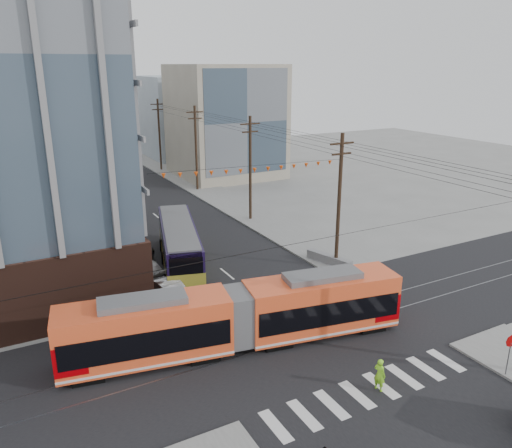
% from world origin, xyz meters
% --- Properties ---
extents(ground, '(160.00, 160.00, 0.00)m').
position_xyz_m(ground, '(0.00, 0.00, 0.00)').
color(ground, slate).
extents(bg_bldg_ne_near, '(14.00, 14.00, 16.00)m').
position_xyz_m(bg_bldg_ne_near, '(16.00, 48.00, 8.00)').
color(bg_bldg_ne_near, gray).
rests_on(bg_bldg_ne_near, ground).
extents(bg_bldg_ne_far, '(16.00, 16.00, 14.00)m').
position_xyz_m(bg_bldg_ne_far, '(18.00, 68.00, 7.00)').
color(bg_bldg_ne_far, '#8C99A5').
rests_on(bg_bldg_ne_far, ground).
extents(utility_pole_far, '(0.30, 0.30, 11.00)m').
position_xyz_m(utility_pole_far, '(8.50, 56.00, 5.50)').
color(utility_pole_far, black).
rests_on(utility_pole_far, ground).
extents(streetcar, '(20.26, 6.36, 3.87)m').
position_xyz_m(streetcar, '(-4.05, 3.94, 1.93)').
color(streetcar, '#F45225').
rests_on(streetcar, ground).
extents(city_bus, '(6.07, 12.96, 3.60)m').
position_xyz_m(city_bus, '(-2.61, 17.61, 1.80)').
color(city_bus, '#1A1038').
rests_on(city_bus, ground).
extents(parked_car_silver, '(2.28, 4.68, 1.48)m').
position_xyz_m(parked_car_silver, '(-5.69, 12.31, 0.74)').
color(parked_car_silver, '#979798').
rests_on(parked_car_silver, ground).
extents(parked_car_white, '(2.20, 4.82, 1.37)m').
position_xyz_m(parked_car_white, '(-5.76, 16.37, 0.68)').
color(parked_car_white, beige).
rests_on(parked_car_white, ground).
extents(parked_car_grey, '(3.03, 4.80, 1.23)m').
position_xyz_m(parked_car_grey, '(-5.40, 21.89, 0.62)').
color(parked_car_grey, '#3F424B').
rests_on(parked_car_grey, ground).
extents(pedestrian, '(0.57, 0.74, 1.80)m').
position_xyz_m(pedestrian, '(0.44, -3.19, 0.90)').
color(pedestrian, '#89E125').
rests_on(pedestrian, ground).
extents(stop_sign, '(0.82, 0.82, 2.36)m').
position_xyz_m(stop_sign, '(7.17, -5.58, 1.18)').
color(stop_sign, '#A00000').
rests_on(stop_sign, ground).
extents(jersey_barrier, '(2.11, 4.36, 0.85)m').
position_xyz_m(jersey_barrier, '(8.30, 11.67, 0.43)').
color(jersey_barrier, gray).
rests_on(jersey_barrier, ground).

